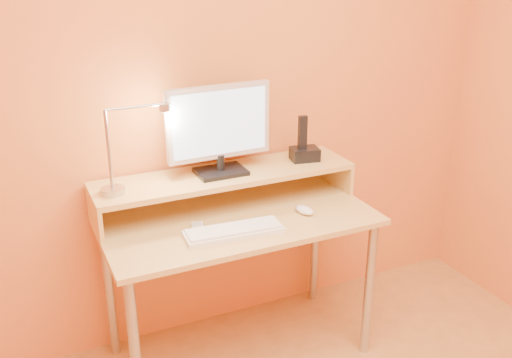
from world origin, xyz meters
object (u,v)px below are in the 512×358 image
keyboard (234,232)px  mouse (305,210)px  remote_control (198,232)px  monitor_panel (219,122)px  lamp_base (113,191)px  phone_dock (305,154)px

keyboard → mouse: (0.37, 0.06, 0.01)m
mouse → remote_control: 0.50m
mouse → monitor_panel: bearing=130.0°
lamp_base → mouse: lamp_base is taller
phone_dock → mouse: 0.32m
lamp_base → remote_control: bearing=-33.8°
lamp_base → remote_control: (0.30, -0.20, -0.16)m
monitor_panel → remote_control: monitor_panel is taller
phone_dock → remote_control: 0.69m
mouse → phone_dock: bearing=50.4°
mouse → remote_control: bearing=167.8°
monitor_panel → phone_dock: bearing=-3.0°
keyboard → lamp_base: bearing=152.9°
keyboard → remote_control: size_ratio=2.37×
phone_dock → mouse: phone_dock is taller
remote_control → phone_dock: bearing=36.5°
monitor_panel → mouse: bearing=-40.2°
mouse → remote_control: (-0.50, 0.01, -0.01)m
phone_dock → lamp_base: bearing=-167.2°
lamp_base → mouse: size_ratio=0.98×
monitor_panel → lamp_base: size_ratio=4.79×
monitor_panel → keyboard: (-0.06, -0.30, -0.39)m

